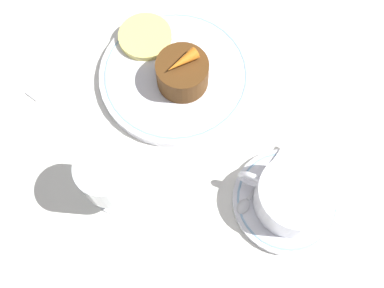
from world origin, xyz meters
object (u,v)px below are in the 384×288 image
object	(u,v)px
wine_glass	(108,176)
coffee_cup	(293,196)
dinner_plate	(176,75)
dessert_cake	(181,73)
fork	(64,62)

from	to	relation	value
wine_glass	coffee_cup	bearing A→B (deg)	-161.39
dinner_plate	dessert_cake	xyz separation A→B (m)	(-0.01, 0.01, 0.03)
wine_glass	fork	bearing A→B (deg)	-43.10
coffee_cup	dessert_cake	xyz separation A→B (m)	(0.20, -0.11, -0.00)
dinner_plate	wine_glass	xyz separation A→B (m)	(0.00, 0.19, 0.06)
coffee_cup	wine_glass	distance (m)	0.23
dinner_plate	coffee_cup	xyz separation A→B (m)	(-0.21, 0.12, 0.03)
wine_glass	dessert_cake	xyz separation A→B (m)	(-0.02, -0.18, -0.04)
dinner_plate	dessert_cake	world-z (taller)	dessert_cake
wine_glass	dessert_cake	bearing A→B (deg)	-95.09
wine_glass	dessert_cake	size ratio (longest dim) A/B	1.46
dinner_plate	fork	size ratio (longest dim) A/B	1.20
coffee_cup	wine_glass	xyz separation A→B (m)	(0.22, 0.07, 0.03)
coffee_cup	dessert_cake	world-z (taller)	coffee_cup
dinner_plate	coffee_cup	world-z (taller)	coffee_cup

